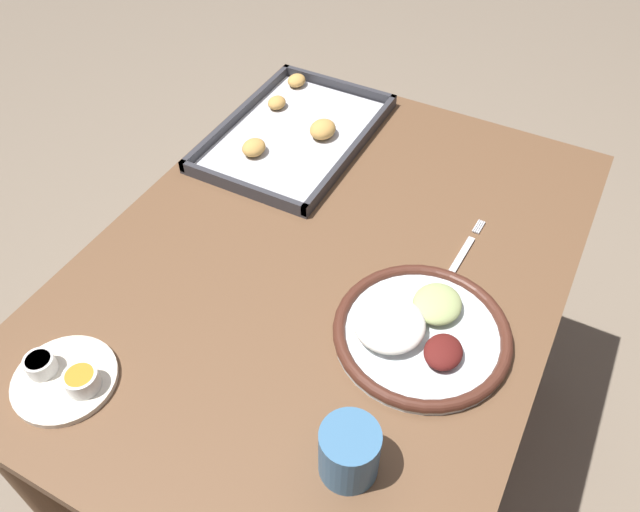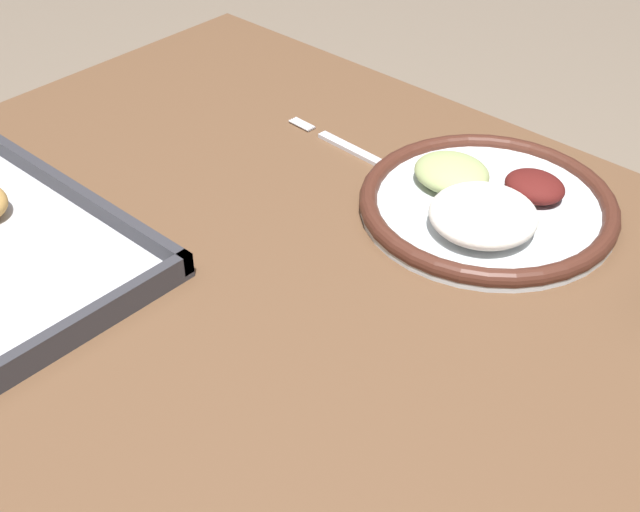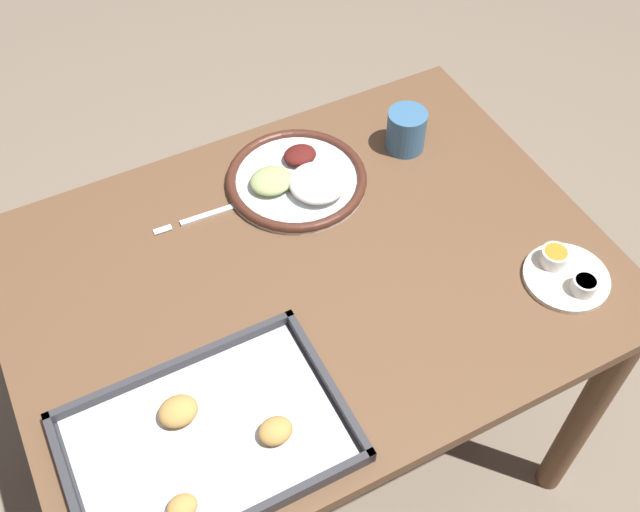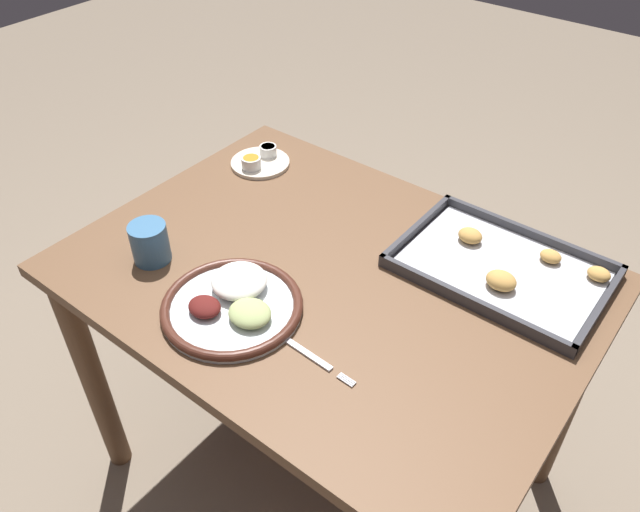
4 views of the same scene
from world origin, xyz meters
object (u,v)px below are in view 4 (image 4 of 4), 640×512
object	(u,v)px
dinner_plate	(233,303)
fork	(305,352)
saucer_plate	(260,161)
baking_tray	(504,267)
drinking_cup	(150,243)

from	to	relation	value
dinner_plate	fork	world-z (taller)	dinner_plate
dinner_plate	saucer_plate	size ratio (longest dim) A/B	1.82
dinner_plate	fork	size ratio (longest dim) A/B	1.33
dinner_plate	baking_tray	bearing A→B (deg)	49.41
saucer_plate	baking_tray	bearing A→B (deg)	0.18
saucer_plate	drinking_cup	xyz separation A→B (m)	(0.08, -0.43, 0.03)
fork	saucer_plate	xyz separation A→B (m)	(-0.51, 0.44, 0.01)
dinner_plate	fork	xyz separation A→B (m)	(0.18, -0.00, -0.01)
saucer_plate	dinner_plate	bearing A→B (deg)	-53.19
dinner_plate	fork	bearing A→B (deg)	-1.14
saucer_plate	baking_tray	distance (m)	0.69
drinking_cup	fork	bearing A→B (deg)	-0.82
fork	baking_tray	distance (m)	0.48
saucer_plate	baking_tray	world-z (taller)	baking_tray
fork	baking_tray	size ratio (longest dim) A/B	0.49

